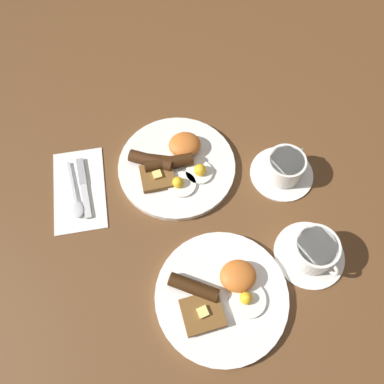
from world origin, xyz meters
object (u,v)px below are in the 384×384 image
knife (83,184)px  spoon (76,203)px  teacup_far (313,251)px  breakfast_plate_near (175,164)px  breakfast_plate_far (222,294)px  teacup_near (284,168)px

knife → spoon: (0.02, 0.05, 0.00)m
teacup_far → spoon: size_ratio=0.99×
breakfast_plate_near → breakfast_plate_far: 0.32m
breakfast_plate_near → spoon: (0.24, 0.05, -0.01)m
breakfast_plate_near → teacup_near: teacup_near is taller
breakfast_plate_near → teacup_near: bearing=162.9°
knife → spoon: spoon is taller
knife → breakfast_plate_near: bearing=87.8°
breakfast_plate_far → teacup_far: 0.21m
teacup_far → spoon: (0.48, -0.24, -0.02)m
breakfast_plate_near → spoon: 0.25m
breakfast_plate_far → knife: (0.25, -0.32, -0.01)m
teacup_near → knife: (0.47, -0.08, -0.02)m
teacup_near → spoon: (0.49, -0.03, -0.02)m
breakfast_plate_far → spoon: bearing=-45.4°
teacup_near → teacup_far: (0.01, 0.21, 0.00)m
breakfast_plate_far → teacup_near: teacup_near is taller
breakfast_plate_far → knife: bearing=-52.1°
breakfast_plate_near → knife: (0.22, -0.00, -0.01)m
breakfast_plate_near → teacup_far: 0.37m
teacup_far → knife: 0.54m
spoon → breakfast_plate_near: bearing=96.0°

